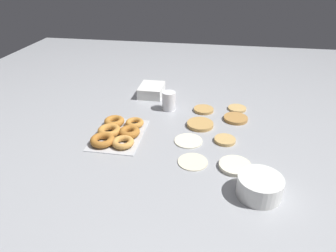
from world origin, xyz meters
The scene contains 13 objects.
ground_plane centered at (0.00, 0.00, 0.00)m, with size 3.00×3.00×0.00m, color #9EA0A5.
pancake_0 centered at (0.09, 0.01, 0.00)m, with size 0.12×0.12×0.01m, color silver.
pancake_1 centered at (-0.14, 0.21, 0.01)m, with size 0.11×0.11×0.01m, color #B27F42.
pancake_2 centered at (-0.05, 0.05, 0.01)m, with size 0.12×0.12×0.02m, color tan.
pancake_3 centered at (0.06, 0.16, 0.01)m, with size 0.09×0.09×0.01m, color tan.
pancake_4 centered at (-0.20, 0.06, 0.01)m, with size 0.10×0.10×0.01m, color tan.
pancake_5 centered at (0.23, 0.20, 0.01)m, with size 0.12×0.12×0.01m, color silver.
pancake_6 centered at (-0.25, 0.22, 0.01)m, with size 0.09×0.09×0.01m, color tan.
pancake_7 centered at (0.23, 0.04, 0.00)m, with size 0.11×0.11×0.01m, color beige.
donut_tray centered at (0.09, -0.29, 0.02)m, with size 0.29×0.20×0.04m.
batter_bowl centered at (0.37, 0.27, 0.03)m, with size 0.14×0.14×0.07m.
container_stack centered at (-0.35, -0.24, 0.03)m, with size 0.16×0.13×0.06m.
paper_cup centered at (-0.20, -0.12, 0.05)m, with size 0.07×0.07×0.09m.
Camera 1 is at (1.13, 0.10, 0.67)m, focal length 32.00 mm.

